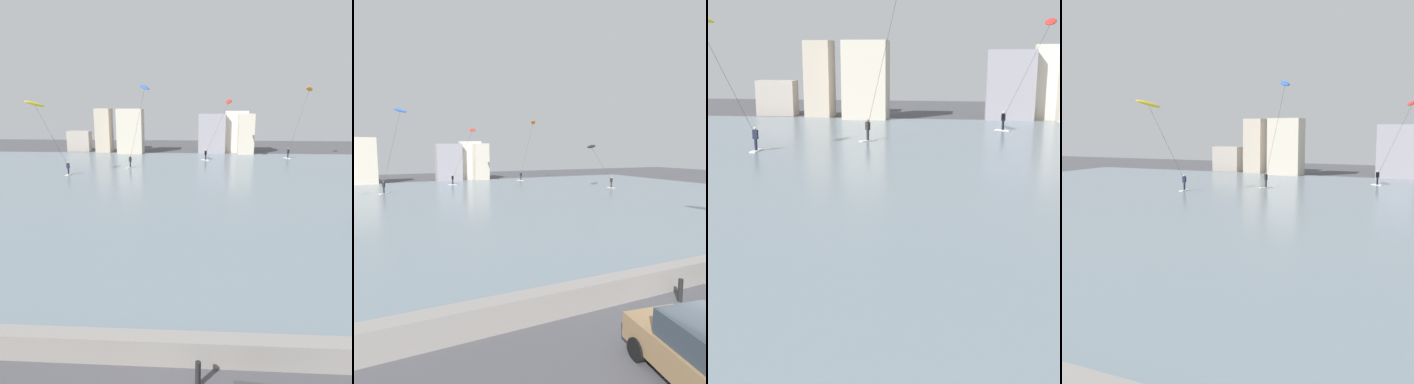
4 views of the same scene
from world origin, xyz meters
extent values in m
cube|color=slate|center=(0.00, 30.52, 0.05)|extent=(84.00, 52.00, 0.10)
cube|color=#A89E93|center=(-20.48, 58.98, 1.86)|extent=(4.13, 2.17, 3.73)
cube|color=#B7A893|center=(-15.50, 58.12, 3.92)|extent=(2.66, 3.25, 7.85)
cube|color=beige|center=(-10.29, 56.42, 3.91)|extent=(4.41, 3.46, 7.83)
cube|color=gray|center=(4.09, 57.34, 3.47)|extent=(4.71, 2.33, 6.93)
cube|color=beige|center=(8.56, 58.60, 3.72)|extent=(4.00, 2.05, 7.43)
cube|color=silver|center=(-7.68, 41.37, 0.13)|extent=(1.26, 1.33, 0.06)
cylinder|color=black|center=(-7.68, 41.37, 0.55)|extent=(0.20, 0.20, 0.78)
cube|color=black|center=(-7.68, 41.37, 1.24)|extent=(0.40, 0.39, 0.60)
sphere|color=#9E7051|center=(-7.68, 41.37, 1.65)|extent=(0.20, 0.20, 0.20)
cylinder|color=#333333|center=(-6.50, 40.77, 5.89)|extent=(2.39, 1.23, 9.41)
cube|color=silver|center=(2.88, 48.72, 0.13)|extent=(1.42, 1.11, 0.06)
cylinder|color=black|center=(2.88, 48.72, 0.55)|extent=(0.20, 0.20, 0.78)
cube|color=black|center=(2.88, 48.72, 1.24)|extent=(0.37, 0.40, 0.60)
sphere|color=beige|center=(2.88, 48.72, 1.65)|extent=(0.20, 0.20, 0.20)
cylinder|color=#333333|center=(4.52, 48.32, 5.03)|extent=(3.29, 0.85, 7.68)
ellipsoid|color=red|center=(6.15, 47.91, 9.01)|extent=(1.32, 3.05, 1.05)
cube|color=silver|center=(-14.46, 35.91, 0.13)|extent=(0.53, 1.42, 0.06)
cylinder|color=#191E33|center=(-14.46, 35.91, 0.55)|extent=(0.20, 0.20, 0.78)
cube|color=#191E33|center=(-14.46, 35.91, 1.24)|extent=(0.35, 0.24, 0.60)
sphere|color=beige|center=(-14.46, 35.91, 1.65)|extent=(0.20, 0.20, 0.20)
cylinder|color=#333333|center=(-15.67, 34.73, 4.87)|extent=(2.46, 2.40, 7.36)
camera|label=1|loc=(1.45, -6.82, 8.77)|focal=33.29mm
camera|label=2|loc=(-8.69, -5.74, 5.71)|focal=31.10mm
camera|label=3|loc=(-0.95, 0.28, 6.50)|focal=51.89mm
camera|label=4|loc=(8.62, -2.78, 6.08)|focal=41.63mm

